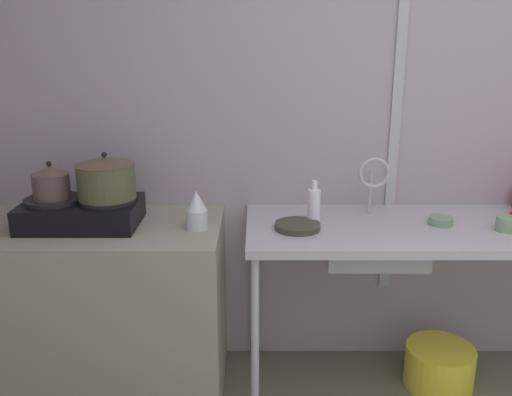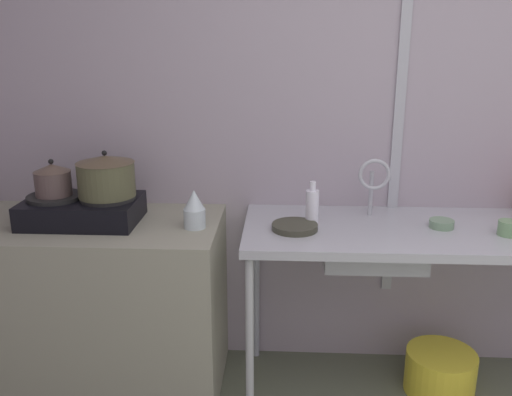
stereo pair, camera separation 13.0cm
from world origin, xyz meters
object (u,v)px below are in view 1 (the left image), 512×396
at_px(faucet, 371,176).
at_px(bottle_by_sink, 312,205).
at_px(frying_pan, 295,226).
at_px(pot_on_right_burner, 104,178).
at_px(sink_basin, 372,243).
at_px(bucket_on_floor, 437,366).
at_px(cup_by_rack, 503,224).
at_px(percolator, 195,211).
at_px(stove, 79,212).
at_px(small_bowl_on_drainboard, 438,220).
at_px(pot_on_left_burner, 48,182).

bearing_deg(faucet, bottle_by_sink, -161.49).
bearing_deg(frying_pan, pot_on_right_burner, 176.45).
relative_size(sink_basin, bucket_on_floor, 1.35).
distance_m(bottle_by_sink, bucket_on_floor, 1.07).
height_order(pot_on_right_burner, faucet, pot_on_right_burner).
distance_m(cup_by_rack, bottle_by_sink, 0.86).
bearing_deg(percolator, bucket_on_floor, 2.64).
relative_size(stove, frying_pan, 2.52).
height_order(stove, bucket_on_floor, stove).
distance_m(pot_on_right_burner, frying_pan, 0.89).
relative_size(sink_basin, cup_by_rack, 5.33).
distance_m(stove, sink_basin, 1.36).
xyz_separation_m(frying_pan, bottle_by_sink, (0.08, 0.08, 0.07)).
relative_size(pot_on_right_burner, small_bowl_on_drainboard, 2.38).
bearing_deg(bottle_by_sink, frying_pan, -135.01).
bearing_deg(cup_by_rack, pot_on_left_burner, 177.82).
bearing_deg(pot_on_right_burner, bottle_by_sink, 1.61).
xyz_separation_m(pot_on_right_burner, frying_pan, (0.86, -0.05, -0.21)).
bearing_deg(pot_on_left_burner, faucet, 4.75).
height_order(stove, small_bowl_on_drainboard, stove).
xyz_separation_m(stove, bottle_by_sink, (1.07, 0.03, 0.02)).
bearing_deg(bucket_on_floor, pot_on_right_burner, -179.77).
xyz_separation_m(sink_basin, frying_pan, (-0.36, -0.05, 0.10)).
bearing_deg(cup_by_rack, faucet, 160.28).
distance_m(pot_on_right_burner, bucket_on_floor, 1.87).
bearing_deg(sink_basin, small_bowl_on_drainboard, 2.52).
relative_size(faucet, bucket_on_floor, 0.86).
relative_size(cup_by_rack, bottle_by_sink, 0.42).
distance_m(stove, cup_by_rack, 1.92).
bearing_deg(cup_by_rack, frying_pan, 178.51).
height_order(percolator, small_bowl_on_drainboard, percolator).
distance_m(pot_on_left_burner, cup_by_rack, 2.05).
height_order(cup_by_rack, small_bowl_on_drainboard, cup_by_rack).
relative_size(pot_on_left_burner, pot_on_right_burner, 0.65).
xyz_separation_m(faucet, small_bowl_on_drainboard, (0.30, -0.11, -0.18)).
relative_size(percolator, bucket_on_floor, 0.52).
xyz_separation_m(bottle_by_sink, bucket_on_floor, (0.65, -0.02, -0.84)).
height_order(cup_by_rack, bottle_by_sink, bottle_by_sink).
bearing_deg(pot_on_right_burner, sink_basin, -0.18).
height_order(percolator, frying_pan, percolator).
bearing_deg(pot_on_right_burner, small_bowl_on_drainboard, 0.35).
distance_m(stove, bottle_by_sink, 1.07).
bearing_deg(pot_on_right_burner, pot_on_left_burner, 180.00).
height_order(percolator, bottle_by_sink, bottle_by_sink).
height_order(pot_on_right_burner, percolator, pot_on_right_burner).
relative_size(stove, pot_on_left_burner, 3.06).
bearing_deg(bottle_by_sink, faucet, 18.51).
bearing_deg(faucet, pot_on_right_burner, -174.29).
distance_m(frying_pan, bucket_on_floor, 1.06).
distance_m(pot_on_right_burner, cup_by_rack, 1.80).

